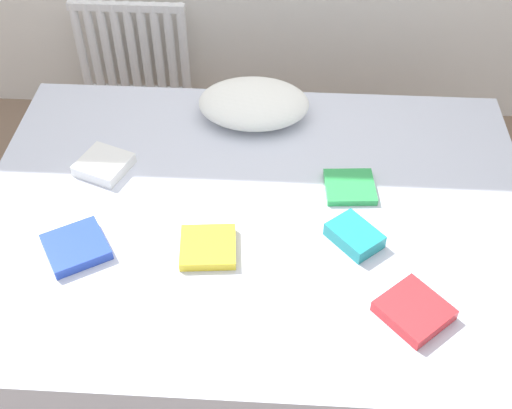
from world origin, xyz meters
The scene contains 10 objects.
ground_plane centered at (0.00, 0.00, 0.00)m, with size 8.00×8.00×0.00m, color #7F6651.
bed centered at (0.00, 0.00, 0.25)m, with size 2.00×1.50×0.50m.
radiator centered at (-0.68, 1.20, 0.39)m, with size 0.56×0.04×0.51m.
pillow centered at (-0.04, 0.54, 0.57)m, with size 0.44×0.33×0.14m, color white.
textbook_teal centered at (0.34, -0.12, 0.53)m, with size 0.17×0.12×0.05m, color teal.
textbook_white centered at (-0.57, 0.19, 0.52)m, with size 0.17×0.17×0.04m, color white.
textbook_green centered at (0.33, 0.13, 0.51)m, with size 0.18×0.17×0.02m, color green.
textbook_red centered at (0.50, -0.42, 0.52)m, with size 0.18×0.19×0.04m, color red.
textbook_blue centered at (-0.57, -0.22, 0.52)m, with size 0.19×0.19×0.04m, color #2847B7.
textbook_yellow centered at (-0.14, -0.19, 0.52)m, with size 0.18×0.18×0.03m, color yellow.
Camera 1 is at (0.10, -1.61, 2.10)m, focal length 45.64 mm.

